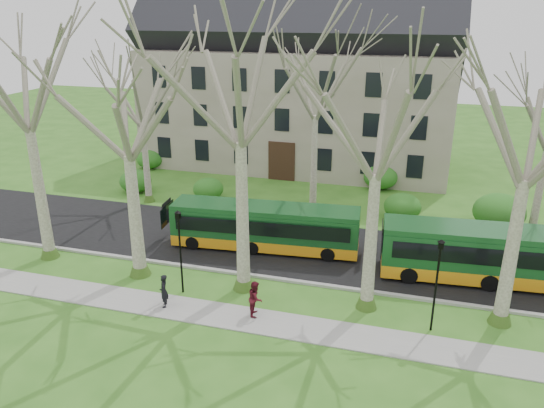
# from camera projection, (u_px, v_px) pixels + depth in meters

# --- Properties ---
(ground) EXTENTS (120.00, 120.00, 0.00)m
(ground) POSITION_uv_depth(u_px,v_px,m) (304.00, 299.00, 25.98)
(ground) COLOR #32691E
(ground) RESTS_ON ground
(sidewalk) EXTENTS (70.00, 2.00, 0.06)m
(sidewalk) POSITION_uv_depth(u_px,v_px,m) (291.00, 326.00, 23.72)
(sidewalk) COLOR gray
(sidewalk) RESTS_ON ground
(road) EXTENTS (80.00, 8.00, 0.06)m
(road) POSITION_uv_depth(u_px,v_px,m) (325.00, 252.00, 30.91)
(road) COLOR black
(road) RESTS_ON ground
(curb) EXTENTS (80.00, 0.25, 0.14)m
(curb) POSITION_uv_depth(u_px,v_px,m) (310.00, 283.00, 27.30)
(curb) COLOR #A5A39E
(curb) RESTS_ON ground
(building) EXTENTS (26.50, 12.20, 16.00)m
(building) POSITION_uv_depth(u_px,v_px,m) (300.00, 72.00, 46.28)
(building) COLOR gray
(building) RESTS_ON ground
(tree_row_verge) EXTENTS (49.00, 7.00, 14.00)m
(tree_row_verge) POSITION_uv_depth(u_px,v_px,m) (309.00, 160.00, 23.78)
(tree_row_verge) COLOR gray
(tree_row_verge) RESTS_ON ground
(tree_row_far) EXTENTS (33.00, 7.00, 12.00)m
(tree_row_far) POSITION_uv_depth(u_px,v_px,m) (324.00, 130.00, 34.10)
(tree_row_far) COLOR gray
(tree_row_far) RESTS_ON ground
(lamp_row) EXTENTS (36.22, 0.22, 4.30)m
(lamp_row) POSITION_uv_depth(u_px,v_px,m) (300.00, 261.00, 24.17)
(lamp_row) COLOR black
(lamp_row) RESTS_ON ground
(hedges) EXTENTS (30.60, 8.60, 2.00)m
(hedges) POSITION_uv_depth(u_px,v_px,m) (285.00, 185.00, 39.43)
(hedges) COLOR #235919
(hedges) RESTS_ON ground
(bus_lead) EXTENTS (11.02, 3.19, 2.72)m
(bus_lead) POSITION_uv_depth(u_px,v_px,m) (265.00, 226.00, 30.89)
(bus_lead) COLOR #154C20
(bus_lead) RESTS_ON road
(bus_follow) EXTENTS (12.07, 3.42, 2.98)m
(bus_follow) POSITION_uv_depth(u_px,v_px,m) (501.00, 255.00, 27.05)
(bus_follow) COLOR #154C20
(bus_follow) RESTS_ON road
(pedestrian_a) EXTENTS (0.59, 0.70, 1.64)m
(pedestrian_a) POSITION_uv_depth(u_px,v_px,m) (164.00, 291.00, 25.00)
(pedestrian_a) COLOR black
(pedestrian_a) RESTS_ON sidewalk
(pedestrian_b) EXTENTS (0.79, 0.93, 1.70)m
(pedestrian_b) POSITION_uv_depth(u_px,v_px,m) (255.00, 298.00, 24.33)
(pedestrian_b) COLOR #50121D
(pedestrian_b) RESTS_ON sidewalk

